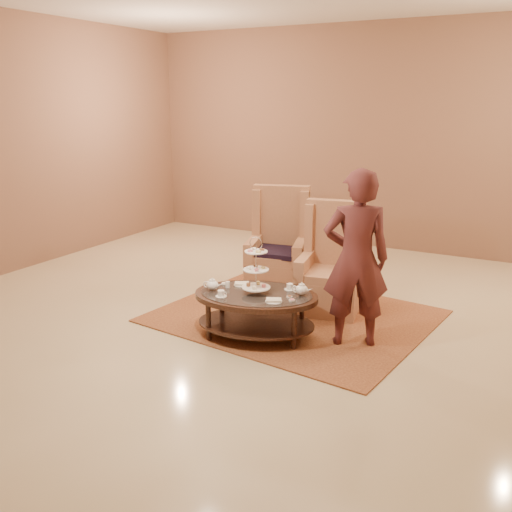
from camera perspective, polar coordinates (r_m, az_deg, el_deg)
The scene contains 8 objects.
ground at distance 6.10m, azimuth -0.01°, elevation -7.27°, with size 8.00×8.00×0.00m, color beige.
ceiling at distance 6.10m, azimuth -0.01°, elevation -7.27°, with size 8.00×8.00×0.02m, color beige.
wall_back at distance 9.36m, azimuth 11.96°, elevation 11.43°, with size 8.00×0.04×3.50m, color #855E48.
rug at distance 6.43m, azimuth 3.86°, elevation -5.99°, with size 3.08×2.67×0.02m.
tea_table at distance 5.77m, azimuth 0.01°, elevation -4.55°, with size 1.43×1.15×1.05m.
armchair_left at distance 7.17m, azimuth 2.25°, elevation -0.03°, with size 0.88×0.90×1.31m.
armchair_right at distance 6.57m, azimuth 7.49°, elevation -1.82°, with size 0.79×0.80×1.24m.
person at distance 5.53m, azimuth 9.98°, elevation -0.32°, with size 0.76×0.66×1.75m.
Camera 1 is at (2.67, -4.95, 2.36)m, focal length 40.00 mm.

